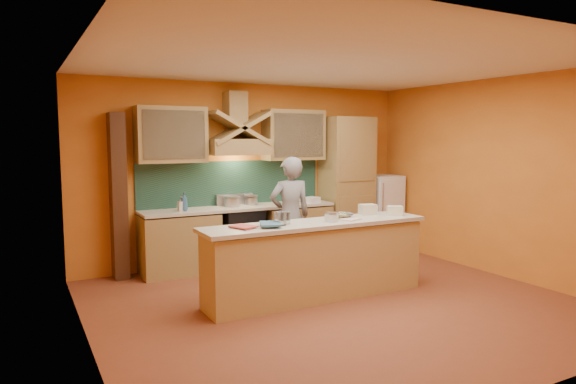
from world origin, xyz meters
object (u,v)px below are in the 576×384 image
stove (240,237)px  fridge (381,212)px  kitchen_scale (331,218)px  person (290,215)px  mixing_bowl (343,215)px

stove → fridge: size_ratio=0.69×
fridge → kitchen_scale: 3.10m
stove → kitchen_scale: kitchen_scale is taller
stove → person: (0.47, -0.73, 0.39)m
person → kitchen_scale: 1.28m
fridge → mixing_bowl: fridge is taller
person → mixing_bowl: person is taller
fridge → person: person is taller
mixing_bowl → fridge: bearing=41.3°
fridge → person: size_ratio=0.77×
person → kitchen_scale: (-0.11, -1.26, 0.15)m
person → mixing_bowl: 1.09m
stove → kitchen_scale: size_ratio=7.66×
fridge → person: 2.36m
stove → mixing_bowl: mixing_bowl is taller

